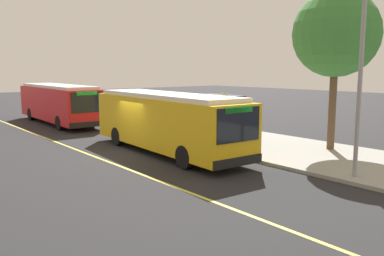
# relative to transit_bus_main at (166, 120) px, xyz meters

# --- Properties ---
(ground_plane) EXTENTS (120.00, 120.00, 0.00)m
(ground_plane) POSITION_rel_transit_bus_main_xyz_m (-1.31, -1.01, -1.62)
(ground_plane) COLOR #232326
(sidewalk_curb) EXTENTS (44.00, 6.40, 0.15)m
(sidewalk_curb) POSITION_rel_transit_bus_main_xyz_m (-1.31, 4.99, -1.54)
(sidewalk_curb) COLOR gray
(sidewalk_curb) RESTS_ON ground_plane
(lane_stripe_center) EXTENTS (36.00, 0.14, 0.01)m
(lane_stripe_center) POSITION_rel_transit_bus_main_xyz_m (-1.31, -3.21, -1.61)
(lane_stripe_center) COLOR #E0D64C
(lane_stripe_center) RESTS_ON ground_plane
(transit_bus_main) EXTENTS (10.70, 3.15, 2.95)m
(transit_bus_main) POSITION_rel_transit_bus_main_xyz_m (0.00, 0.00, 0.00)
(transit_bus_main) COLOR gold
(transit_bus_main) RESTS_ON ground_plane
(transit_bus_second) EXTENTS (11.28, 2.91, 2.95)m
(transit_bus_second) POSITION_rel_transit_bus_main_xyz_m (-14.06, -0.09, 0.00)
(transit_bus_second) COLOR red
(transit_bus_second) RESTS_ON ground_plane
(bus_shelter) EXTENTS (2.90, 1.60, 2.48)m
(bus_shelter) POSITION_rel_transit_bus_main_xyz_m (-1.32, 4.67, 0.30)
(bus_shelter) COLOR #333338
(bus_shelter) RESTS_ON sidewalk_curb
(waiting_bench) EXTENTS (1.60, 0.48, 0.95)m
(waiting_bench) POSITION_rel_transit_bus_main_xyz_m (-1.15, 4.54, -0.98)
(waiting_bench) COLOR brown
(waiting_bench) RESTS_ON sidewalk_curb
(route_sign_post) EXTENTS (0.44, 0.08, 2.80)m
(route_sign_post) POSITION_rel_transit_bus_main_xyz_m (1.41, 2.57, 0.34)
(route_sign_post) COLOR #333338
(route_sign_post) RESTS_ON sidewalk_curb
(pedestrian_commuter) EXTENTS (0.24, 0.40, 1.69)m
(pedestrian_commuter) POSITION_rel_transit_bus_main_xyz_m (-0.25, 2.62, -0.50)
(pedestrian_commuter) COLOR #282D47
(pedestrian_commuter) RESTS_ON sidewalk_curb
(street_tree_near_shelter) EXTENTS (4.16, 4.16, 7.73)m
(street_tree_near_shelter) POSITION_rel_transit_bus_main_xyz_m (5.02, 6.48, 4.16)
(street_tree_near_shelter) COLOR brown
(street_tree_near_shelter) RESTS_ON sidewalk_curb
(utility_pole) EXTENTS (0.16, 0.16, 6.40)m
(utility_pole) POSITION_rel_transit_bus_main_xyz_m (8.50, 2.56, 1.73)
(utility_pole) COLOR gray
(utility_pole) RESTS_ON sidewalk_curb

